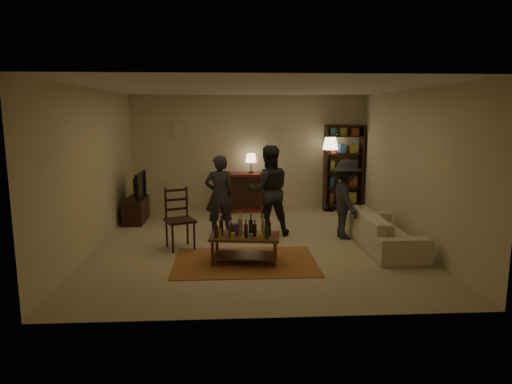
{
  "coord_description": "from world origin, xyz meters",
  "views": [
    {
      "loc": [
        -0.45,
        -7.83,
        2.29
      ],
      "look_at": [
        0.01,
        0.1,
        0.91
      ],
      "focal_mm": 32.0,
      "sensor_mm": 36.0,
      "label": 1
    }
  ],
  "objects": [
    {
      "name": "person_left",
      "position": [
        -0.65,
        0.64,
        0.76
      ],
      "size": [
        0.6,
        0.44,
        1.53
      ],
      "primitive_type": "imported",
      "rotation": [
        0.0,
        0.0,
        3.29
      ],
      "color": "#25252C",
      "rests_on": "ground"
    },
    {
      "name": "floor",
      "position": [
        0.0,
        0.0,
        0.0
      ],
      "size": [
        6.0,
        6.0,
        0.0
      ],
      "primitive_type": "plane",
      "color": "#C6B793",
      "rests_on": "ground"
    },
    {
      "name": "coffee_table",
      "position": [
        -0.23,
        -1.03,
        0.39
      ],
      "size": [
        1.12,
        0.7,
        0.77
      ],
      "rotation": [
        0.0,
        0.0,
        -0.12
      ],
      "color": "brown",
      "rests_on": "ground"
    },
    {
      "name": "person_right",
      "position": [
        0.28,
        0.58,
        0.85
      ],
      "size": [
        0.88,
        0.71,
        1.7
      ],
      "primitive_type": "imported",
      "rotation": [
        0.0,
        0.0,
        3.23
      ],
      "color": "#222329",
      "rests_on": "ground"
    },
    {
      "name": "floor_lamp",
      "position": [
        1.89,
        2.65,
        1.47
      ],
      "size": [
        0.36,
        0.36,
        1.73
      ],
      "color": "black",
      "rests_on": "ground"
    },
    {
      "name": "room_shell",
      "position": [
        -0.65,
        2.98,
        1.81
      ],
      "size": [
        6.0,
        6.0,
        6.0
      ],
      "color": "beige",
      "rests_on": "ground"
    },
    {
      "name": "bookshelf",
      "position": [
        2.25,
        2.78,
        1.03
      ],
      "size": [
        0.9,
        0.34,
        2.02
      ],
      "color": "black",
      "rests_on": "ground"
    },
    {
      "name": "dresser",
      "position": [
        -0.19,
        2.71,
        0.48
      ],
      "size": [
        1.0,
        0.5,
        1.36
      ],
      "color": "maroon",
      "rests_on": "ground"
    },
    {
      "name": "tv_stand",
      "position": [
        -2.44,
        1.8,
        0.38
      ],
      "size": [
        0.4,
        1.0,
        1.06
      ],
      "color": "black",
      "rests_on": "ground"
    },
    {
      "name": "sofa",
      "position": [
        2.2,
        -0.4,
        0.3
      ],
      "size": [
        0.81,
        2.08,
        0.61
      ],
      "primitive_type": "imported",
      "rotation": [
        0.0,
        0.0,
        1.57
      ],
      "color": "beige",
      "rests_on": "ground"
    },
    {
      "name": "rug",
      "position": [
        -0.23,
        -1.03,
        0.01
      ],
      "size": [
        2.2,
        1.5,
        0.01
      ],
      "primitive_type": "cube",
      "color": "brown",
      "rests_on": "ground"
    },
    {
      "name": "person_by_sofa",
      "position": [
        1.68,
        0.27,
        0.73
      ],
      "size": [
        0.6,
        0.98,
        1.46
      ],
      "primitive_type": "imported",
      "rotation": [
        0.0,
        0.0,
        1.64
      ],
      "color": "#27282F",
      "rests_on": "ground"
    },
    {
      "name": "dining_chair",
      "position": [
        -1.33,
        -0.18,
        0.56
      ],
      "size": [
        0.6,
        0.6,
        1.06
      ],
      "rotation": [
        0.0,
        0.0,
        0.4
      ],
      "color": "black",
      "rests_on": "ground"
    }
  ]
}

